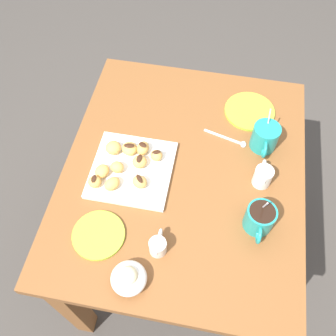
{
  "coord_description": "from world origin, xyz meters",
  "views": [
    {
      "loc": [
        0.68,
        0.07,
        1.83
      ],
      "look_at": [
        0.01,
        -0.05,
        0.77
      ],
      "focal_mm": 40.19,
      "sensor_mm": 36.0,
      "label": 1
    }
  ],
  "objects_px": {
    "pastry_plate_square": "(132,170)",
    "beignet_0": "(102,171)",
    "saucer_lime_left": "(250,111)",
    "beignet_2": "(140,182)",
    "ice_cream_bowl": "(129,278)",
    "saucer_lime_right": "(99,235)",
    "beignet_7": "(95,182)",
    "beignet_4": "(112,184)",
    "cream_pitcher_white": "(263,177)",
    "dining_table": "(182,190)",
    "beignet_3": "(143,148)",
    "chocolate_sauce_pitcher": "(158,246)",
    "beignet_1": "(140,162)",
    "beignet_9": "(117,167)",
    "coffee_mug_teal_left": "(265,137)",
    "beignet_8": "(156,155)",
    "coffee_mug_teal_right": "(260,218)",
    "beignet_6": "(130,149)"
  },
  "relations": [
    {
      "from": "beignet_4",
      "to": "chocolate_sauce_pitcher",
      "type": "bearing_deg",
      "value": 46.44
    },
    {
      "from": "ice_cream_bowl",
      "to": "saucer_lime_right",
      "type": "height_order",
      "value": "ice_cream_bowl"
    },
    {
      "from": "chocolate_sauce_pitcher",
      "to": "beignet_7",
      "type": "height_order",
      "value": "chocolate_sauce_pitcher"
    },
    {
      "from": "beignet_2",
      "to": "beignet_7",
      "type": "bearing_deg",
      "value": -79.57
    },
    {
      "from": "beignet_2",
      "to": "beignet_6",
      "type": "height_order",
      "value": "beignet_2"
    },
    {
      "from": "pastry_plate_square",
      "to": "beignet_3",
      "type": "xyz_separation_m",
      "value": [
        -0.08,
        0.02,
        0.03
      ]
    },
    {
      "from": "beignet_1",
      "to": "beignet_9",
      "type": "distance_m",
      "value": 0.08
    },
    {
      "from": "beignet_0",
      "to": "beignet_1",
      "type": "bearing_deg",
      "value": 116.89
    },
    {
      "from": "beignet_7",
      "to": "beignet_0",
      "type": "bearing_deg",
      "value": 165.44
    },
    {
      "from": "saucer_lime_right",
      "to": "chocolate_sauce_pitcher",
      "type": "bearing_deg",
      "value": 86.9
    },
    {
      "from": "saucer_lime_right",
      "to": "beignet_8",
      "type": "height_order",
      "value": "beignet_8"
    },
    {
      "from": "beignet_8",
      "to": "beignet_1",
      "type": "bearing_deg",
      "value": -53.82
    },
    {
      "from": "dining_table",
      "to": "beignet_0",
      "type": "bearing_deg",
      "value": -74.08
    },
    {
      "from": "cream_pitcher_white",
      "to": "beignet_1",
      "type": "distance_m",
      "value": 0.41
    },
    {
      "from": "saucer_lime_left",
      "to": "beignet_2",
      "type": "xyz_separation_m",
      "value": [
        0.39,
        -0.33,
        0.03
      ]
    },
    {
      "from": "beignet_4",
      "to": "beignet_8",
      "type": "bearing_deg",
      "value": 138.87
    },
    {
      "from": "chocolate_sauce_pitcher",
      "to": "beignet_8",
      "type": "distance_m",
      "value": 0.32
    },
    {
      "from": "beignet_3",
      "to": "beignet_4",
      "type": "distance_m",
      "value": 0.17
    },
    {
      "from": "beignet_2",
      "to": "beignet_3",
      "type": "distance_m",
      "value": 0.13
    },
    {
      "from": "pastry_plate_square",
      "to": "chocolate_sauce_pitcher",
      "type": "distance_m",
      "value": 0.29
    },
    {
      "from": "cream_pitcher_white",
      "to": "dining_table",
      "type": "bearing_deg",
      "value": -90.33
    },
    {
      "from": "beignet_3",
      "to": "beignet_6",
      "type": "distance_m",
      "value": 0.05
    },
    {
      "from": "pastry_plate_square",
      "to": "beignet_0",
      "type": "height_order",
      "value": "beignet_0"
    },
    {
      "from": "pastry_plate_square",
      "to": "beignet_8",
      "type": "bearing_deg",
      "value": 126.95
    },
    {
      "from": "coffee_mug_teal_left",
      "to": "beignet_2",
      "type": "relative_size",
      "value": 2.9
    },
    {
      "from": "coffee_mug_teal_right",
      "to": "saucer_lime_right",
      "type": "xyz_separation_m",
      "value": [
        0.13,
        -0.47,
        -0.04
      ]
    },
    {
      "from": "dining_table",
      "to": "saucer_lime_right",
      "type": "height_order",
      "value": "saucer_lime_right"
    },
    {
      "from": "beignet_7",
      "to": "beignet_9",
      "type": "xyz_separation_m",
      "value": [
        -0.07,
        0.06,
        0.0
      ]
    },
    {
      "from": "beignet_1",
      "to": "beignet_9",
      "type": "height_order",
      "value": "same"
    },
    {
      "from": "ice_cream_bowl",
      "to": "beignet_4",
      "type": "distance_m",
      "value": 0.31
    },
    {
      "from": "saucer_lime_left",
      "to": "beignet_6",
      "type": "bearing_deg",
      "value": -55.67
    },
    {
      "from": "saucer_lime_left",
      "to": "beignet_3",
      "type": "distance_m",
      "value": 0.44
    },
    {
      "from": "beignet_0",
      "to": "beignet_7",
      "type": "height_order",
      "value": "beignet_7"
    },
    {
      "from": "beignet_0",
      "to": "ice_cream_bowl",
      "type": "bearing_deg",
      "value": 27.71
    },
    {
      "from": "coffee_mug_teal_left",
      "to": "saucer_lime_right",
      "type": "relative_size",
      "value": 0.91
    },
    {
      "from": "coffee_mug_teal_right",
      "to": "beignet_4",
      "type": "distance_m",
      "value": 0.47
    },
    {
      "from": "saucer_lime_right",
      "to": "beignet_3",
      "type": "xyz_separation_m",
      "value": [
        -0.32,
        0.07,
        0.03
      ]
    },
    {
      "from": "chocolate_sauce_pitcher",
      "to": "beignet_2",
      "type": "distance_m",
      "value": 0.22
    },
    {
      "from": "saucer_lime_left",
      "to": "beignet_7",
      "type": "xyz_separation_m",
      "value": [
        0.42,
        -0.47,
        0.03
      ]
    },
    {
      "from": "coffee_mug_teal_left",
      "to": "beignet_9",
      "type": "relative_size",
      "value": 3.19
    },
    {
      "from": "saucer_lime_right",
      "to": "beignet_6",
      "type": "xyz_separation_m",
      "value": [
        -0.31,
        0.02,
        0.03
      ]
    },
    {
      "from": "chocolate_sauce_pitcher",
      "to": "beignet_0",
      "type": "distance_m",
      "value": 0.32
    },
    {
      "from": "coffee_mug_teal_left",
      "to": "beignet_3",
      "type": "bearing_deg",
      "value": -74.43
    },
    {
      "from": "coffee_mug_teal_left",
      "to": "beignet_3",
      "type": "xyz_separation_m",
      "value": [
        0.11,
        -0.41,
        -0.02
      ]
    },
    {
      "from": "ice_cream_bowl",
      "to": "beignet_9",
      "type": "bearing_deg",
      "value": -160.21
    },
    {
      "from": "beignet_6",
      "to": "ice_cream_bowl",
      "type": "bearing_deg",
      "value": 13.57
    },
    {
      "from": "beignet_4",
      "to": "saucer_lime_left",
      "type": "bearing_deg",
      "value": 135.02
    },
    {
      "from": "coffee_mug_teal_right",
      "to": "beignet_3",
      "type": "bearing_deg",
      "value": -115.84
    },
    {
      "from": "dining_table",
      "to": "ice_cream_bowl",
      "type": "bearing_deg",
      "value": -12.71
    },
    {
      "from": "coffee_mug_teal_left",
      "to": "saucer_lime_right",
      "type": "bearing_deg",
      "value": -47.4
    }
  ]
}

